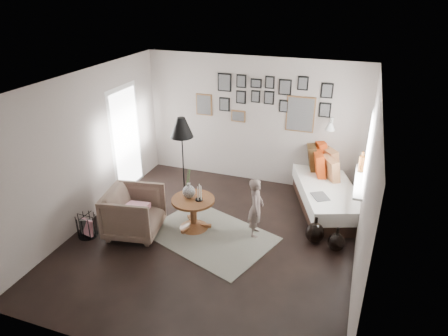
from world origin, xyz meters
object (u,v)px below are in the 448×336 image
(demijohn_small, at_px, (336,242))
(pedestal_table, at_px, (194,215))
(floor_lamp, at_px, (182,131))
(armchair, at_px, (134,212))
(vase, at_px, (189,189))
(daybed, at_px, (326,188))
(demijohn_large, at_px, (315,233))
(child, at_px, (256,208))
(magazine_basket, at_px, (87,226))

(demijohn_small, bearing_deg, pedestal_table, -176.33)
(demijohn_small, bearing_deg, floor_lamp, 170.58)
(armchair, bearing_deg, vase, -68.44)
(armchair, xyz_separation_m, demijohn_small, (3.24, 0.61, -0.24))
(daybed, height_order, armchair, daybed)
(daybed, xyz_separation_m, floor_lamp, (-2.49, -0.96, 1.18))
(vase, relative_size, daybed, 0.22)
(armchair, bearing_deg, demijohn_large, -85.60)
(vase, height_order, floor_lamp, floor_lamp)
(demijohn_small, distance_m, child, 1.37)
(demijohn_small, height_order, child, child)
(vase, relative_size, magazine_basket, 1.34)
(vase, xyz_separation_m, armchair, (-0.79, -0.48, -0.33))
(pedestal_table, xyz_separation_m, magazine_basket, (-1.59, -0.80, -0.07))
(floor_lamp, distance_m, demijohn_small, 3.16)
(vase, bearing_deg, child, 7.24)
(vase, xyz_separation_m, daybed, (2.12, 1.56, -0.40))
(demijohn_small, relative_size, child, 0.40)
(pedestal_table, distance_m, floor_lamp, 1.47)
(pedestal_table, relative_size, armchair, 0.83)
(pedestal_table, xyz_separation_m, floor_lamp, (-0.45, 0.62, 1.25))
(floor_lamp, height_order, child, floor_lamp)
(vase, distance_m, magazine_basket, 1.80)
(armchair, xyz_separation_m, demijohn_large, (2.89, 0.73, -0.22))
(magazine_basket, bearing_deg, pedestal_table, 26.78)
(vase, relative_size, child, 0.50)
(pedestal_table, relative_size, daybed, 0.31)
(daybed, height_order, demijohn_small, daybed)
(floor_lamp, relative_size, demijohn_large, 3.83)
(vase, height_order, demijohn_large, vase)
(armchair, height_order, magazine_basket, armchair)
(floor_lamp, bearing_deg, vase, -58.32)
(vase, bearing_deg, daybed, 36.38)
(armchair, height_order, floor_lamp, floor_lamp)
(daybed, xyz_separation_m, armchair, (-2.91, -2.05, 0.06))
(pedestal_table, relative_size, child, 0.70)
(pedestal_table, xyz_separation_m, demijohn_small, (2.37, 0.15, -0.11))
(floor_lamp, xyz_separation_m, child, (1.50, -0.46, -1.00))
(floor_lamp, relative_size, demijohn_small, 4.21)
(floor_lamp, bearing_deg, demijohn_small, -9.42)
(daybed, bearing_deg, pedestal_table, -162.61)
(demijohn_small, bearing_deg, armchair, -169.26)
(magazine_basket, xyz_separation_m, demijohn_small, (3.96, 0.95, -0.03))
(demijohn_large, bearing_deg, armchair, -165.73)
(pedestal_table, distance_m, demijohn_small, 2.38)
(daybed, relative_size, magazine_basket, 6.01)
(vase, height_order, child, vase)
(magazine_basket, bearing_deg, daybed, 33.30)
(pedestal_table, height_order, vase, vase)
(demijohn_small, bearing_deg, demijohn_large, 161.08)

